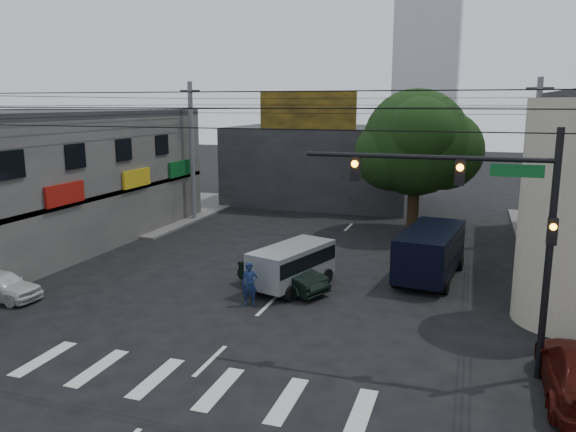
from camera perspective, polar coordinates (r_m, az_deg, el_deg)
The scene contains 14 objects.
ground at distance 20.56m, azimuth -4.15°, elevation -10.99°, with size 160.00×160.00×0.00m, color black.
sidewalk_far_left at distance 44.33m, azimuth -16.91°, elevation 0.85°, with size 16.00×16.00×0.15m, color #514F4C.
building_far at distance 45.25m, azimuth 3.70°, elevation 5.27°, with size 14.00×10.00×6.00m, color #232326.
billboard at distance 40.27m, azimuth 1.98°, elevation 10.66°, with size 7.00×0.30×2.60m, color olive.
tower_distant at distance 88.98m, azimuth 14.23°, elevation 20.25°, with size 9.00×9.00×44.00m, color silver.
street_tree at distance 34.78m, azimuth 12.86°, elevation 7.25°, with size 6.40×6.40×8.70m.
traffic_gantry at distance 16.81m, azimuth 19.66°, elevation 0.47°, with size 7.10×0.35×7.20m.
utility_pole_far_left at distance 38.12m, azimuth -9.73°, elevation 6.40°, with size 0.32×0.32×9.20m, color #59595B.
utility_pole_far_right at distance 33.84m, azimuth 23.67°, elevation 4.99°, with size 0.32×0.32×9.20m, color #59595B.
dark_sedan at distance 23.96m, azimuth -0.54°, elevation -5.92°, with size 4.39×3.02×1.37m, color black.
white_compact at distance 25.63m, azimuth -27.14°, elevation -6.26°, with size 3.60×1.66×1.20m, color silver.
silver_minivan at distance 24.14m, azimuth 0.40°, elevation -5.22°, with size 2.96×4.60×1.83m, color gray, non-canonical shape.
navy_van at distance 26.16m, azimuth 14.24°, elevation -3.76°, with size 2.85×5.90×2.27m, color black, non-canonical shape.
traffic_officer at distance 22.14m, azimuth -3.92°, elevation -6.92°, with size 0.75×0.63×1.74m, color #132143.
Camera 1 is at (7.34, -17.53, 7.83)m, focal length 35.00 mm.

